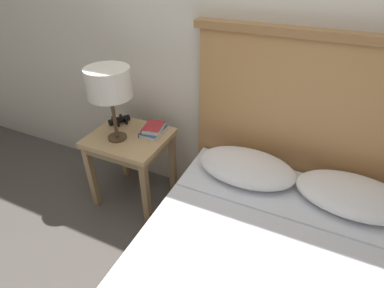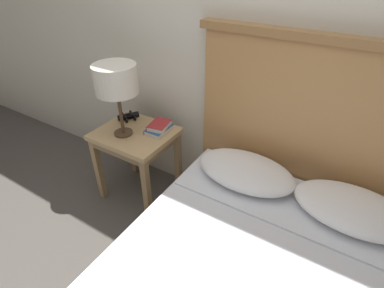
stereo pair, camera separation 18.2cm
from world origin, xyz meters
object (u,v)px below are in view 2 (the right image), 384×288
Objects in this scene: nightstand at (136,142)px; book_on_nightstand at (159,129)px; book_stacked_on_top at (159,125)px; binoculars_pair at (128,116)px; table_lamp at (116,80)px.

nightstand is 0.20m from book_on_nightstand.
book_on_nightstand is at bearing -85.02° from book_stacked_on_top.
book_on_nightstand is 0.31m from binoculars_pair.
book_on_nightstand is at bearing -5.76° from binoculars_pair.
nightstand is at bearing -145.02° from book_stacked_on_top.
book_on_nightstand is (0.14, 0.09, 0.10)m from nightstand.
table_lamp is 2.63× the size of book_on_nightstand.
nightstand is 3.62× the size of binoculars_pair.
table_lamp is at bearing -57.69° from binoculars_pair.
book_stacked_on_top is at bearing 34.98° from nightstand.
book_stacked_on_top reaches higher than nightstand.
book_stacked_on_top is (0.14, 0.10, 0.14)m from nightstand.
binoculars_pair is (-0.31, 0.03, 0.01)m from book_on_nightstand.
book_on_nightstand is 1.20× the size of binoculars_pair.
table_lamp is 0.43m from binoculars_pair.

